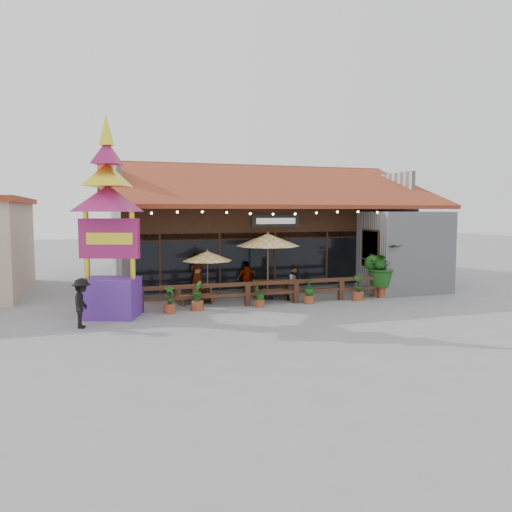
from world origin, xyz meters
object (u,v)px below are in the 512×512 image
object	(u,v)px
umbrella_left	(207,256)
picnic_table_left	(194,291)
umbrella_right	(268,240)
picnic_table_right	(272,286)
tropical_plant	(381,267)
pedestrian	(82,303)
thai_sign_tower	(108,204)

from	to	relation	value
umbrella_left	picnic_table_left	bearing A→B (deg)	166.17
umbrella_right	picnic_table_right	xyz separation A→B (m)	(0.24, 0.17, -1.94)
umbrella_left	umbrella_right	distance (m)	2.58
tropical_plant	pedestrian	bearing A→B (deg)	-170.47
pedestrian	umbrella_left	bearing A→B (deg)	-48.60
thai_sign_tower	tropical_plant	xyz separation A→B (m)	(11.00, 0.65, -2.59)
pedestrian	picnic_table_left	bearing A→B (deg)	-44.16
umbrella_right	picnic_table_left	distance (m)	3.64
umbrella_left	picnic_table_left	size ratio (longest dim) A/B	1.41
tropical_plant	umbrella_right	bearing A→B (deg)	168.77
umbrella_left	pedestrian	bearing A→B (deg)	-147.33
picnic_table_left	picnic_table_right	xyz separation A→B (m)	(3.29, -0.01, 0.04)
picnic_table_left	tropical_plant	bearing A→B (deg)	-8.21
umbrella_left	picnic_table_right	size ratio (longest dim) A/B	1.21
umbrella_left	thai_sign_tower	world-z (taller)	thai_sign_tower
picnic_table_right	tropical_plant	size ratio (longest dim) A/B	0.78
picnic_table_left	picnic_table_right	size ratio (longest dim) A/B	0.86
tropical_plant	picnic_table_left	bearing A→B (deg)	171.79
picnic_table_right	thai_sign_tower	size ratio (longest dim) A/B	0.24
thai_sign_tower	tropical_plant	bearing A→B (deg)	3.36
umbrella_left	tropical_plant	bearing A→B (deg)	-7.79
umbrella_left	pedestrian	distance (m)	5.64
picnic_table_right	tropical_plant	distance (m)	4.69
thai_sign_tower	pedestrian	bearing A→B (deg)	-124.06
thai_sign_tower	tropical_plant	world-z (taller)	thai_sign_tower
picnic_table_left	picnic_table_right	bearing A→B (deg)	-0.17
umbrella_left	thai_sign_tower	distance (m)	4.57
umbrella_left	picnic_table_right	distance (m)	3.07
thai_sign_tower	umbrella_left	bearing A→B (deg)	23.59
thai_sign_tower	pedestrian	world-z (taller)	thai_sign_tower
umbrella_left	umbrella_right	xyz separation A→B (m)	(2.51, -0.05, 0.59)
thai_sign_tower	picnic_table_right	bearing A→B (deg)	15.14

